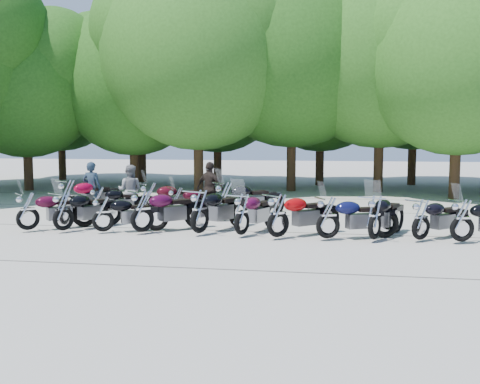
% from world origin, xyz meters
% --- Properties ---
extents(ground, '(90.00, 90.00, 0.00)m').
position_xyz_m(ground, '(0.00, 0.00, 0.00)').
color(ground, '#A8A498').
rests_on(ground, ground).
extents(tree_1, '(6.97, 6.97, 8.55)m').
position_xyz_m(tree_1, '(-12.04, 11.24, 5.06)').
color(tree_1, '#3A2614').
rests_on(tree_1, ground).
extents(tree_2, '(7.31, 7.31, 8.97)m').
position_xyz_m(tree_2, '(-7.25, 12.84, 5.31)').
color(tree_2, '#3A2614').
rests_on(tree_2, ground).
extents(tree_3, '(8.70, 8.70, 10.67)m').
position_xyz_m(tree_3, '(-3.57, 11.24, 6.32)').
color(tree_3, '#3A2614').
rests_on(tree_3, ground).
extents(tree_4, '(9.13, 9.13, 11.20)m').
position_xyz_m(tree_4, '(0.54, 13.09, 6.64)').
color(tree_4, '#3A2614').
rests_on(tree_4, ground).
extents(tree_5, '(9.04, 9.04, 11.10)m').
position_xyz_m(tree_5, '(4.61, 13.20, 6.57)').
color(tree_5, '#3A2614').
rests_on(tree_5, ground).
extents(tree_6, '(8.00, 8.00, 9.82)m').
position_xyz_m(tree_6, '(7.55, 10.82, 5.81)').
color(tree_6, '#3A2614').
rests_on(tree_6, ground).
extents(tree_9, '(7.59, 7.59, 9.32)m').
position_xyz_m(tree_9, '(-13.53, 17.59, 5.52)').
color(tree_9, '#3A2614').
rests_on(tree_9, ground).
extents(tree_10, '(7.78, 7.78, 9.55)m').
position_xyz_m(tree_10, '(-8.29, 16.97, 5.66)').
color(tree_10, '#3A2614').
rests_on(tree_10, ground).
extents(tree_11, '(7.56, 7.56, 9.28)m').
position_xyz_m(tree_11, '(-3.76, 16.43, 5.49)').
color(tree_11, '#3A2614').
rests_on(tree_11, ground).
extents(tree_12, '(7.88, 7.88, 9.67)m').
position_xyz_m(tree_12, '(1.80, 16.47, 5.72)').
color(tree_12, '#3A2614').
rests_on(tree_12, ground).
extents(tree_13, '(8.31, 8.31, 10.20)m').
position_xyz_m(tree_13, '(6.69, 17.47, 6.04)').
color(tree_13, '#3A2614').
rests_on(tree_13, ground).
extents(motorcycle_0, '(2.07, 2.01, 1.25)m').
position_xyz_m(motorcycle_0, '(-5.75, 0.34, 0.62)').
color(motorcycle_0, '#39071B').
rests_on(motorcycle_0, ground).
extents(motorcycle_1, '(1.73, 2.28, 1.27)m').
position_xyz_m(motorcycle_1, '(-4.75, 0.44, 0.63)').
color(motorcycle_1, black).
rests_on(motorcycle_1, ground).
extents(motorcycle_2, '(2.09, 1.52, 1.15)m').
position_xyz_m(motorcycle_2, '(-3.60, 0.47, 0.58)').
color(motorcycle_2, black).
rests_on(motorcycle_2, ground).
extents(motorcycle_3, '(2.19, 2.21, 1.35)m').
position_xyz_m(motorcycle_3, '(-2.51, 0.55, 0.67)').
color(motorcycle_3, '#380724').
rests_on(motorcycle_3, ground).
extents(motorcycle_4, '(1.75, 2.54, 1.39)m').
position_xyz_m(motorcycle_4, '(-0.94, 0.61, 0.70)').
color(motorcycle_4, black).
rests_on(motorcycle_4, ground).
extents(motorcycle_5, '(1.51, 2.39, 1.30)m').
position_xyz_m(motorcycle_5, '(0.21, 0.57, 0.65)').
color(motorcycle_5, '#3E0825').
rests_on(motorcycle_5, ground).
extents(motorcycle_6, '(2.22, 2.14, 1.34)m').
position_xyz_m(motorcycle_6, '(1.18, 0.37, 0.67)').
color(motorcycle_6, '#9B0508').
rests_on(motorcycle_6, ground).
extents(motorcycle_7, '(2.34, 1.57, 1.28)m').
position_xyz_m(motorcycle_7, '(2.44, 0.42, 0.64)').
color(motorcycle_7, '#0C0E35').
rests_on(motorcycle_7, ground).
extents(motorcycle_8, '(1.63, 2.42, 1.32)m').
position_xyz_m(motorcycle_8, '(3.60, 0.47, 0.66)').
color(motorcycle_8, black).
rests_on(motorcycle_8, ground).
extents(motorcycle_9, '(2.04, 1.95, 1.23)m').
position_xyz_m(motorcycle_9, '(4.74, 0.65, 0.61)').
color(motorcycle_9, black).
rests_on(motorcycle_9, ground).
extents(motorcycle_10, '(2.33, 1.41, 1.26)m').
position_xyz_m(motorcycle_10, '(5.70, 0.53, 0.63)').
color(motorcycle_10, black).
rests_on(motorcycle_10, ground).
extents(motorcycle_11, '(1.98, 2.48, 1.39)m').
position_xyz_m(motorcycle_11, '(-5.97, 3.19, 0.70)').
color(motorcycle_11, maroon).
rests_on(motorcycle_11, ground).
extents(motorcycle_12, '(2.07, 1.60, 1.16)m').
position_xyz_m(motorcycle_12, '(-4.86, 3.08, 0.58)').
color(motorcycle_12, black).
rests_on(motorcycle_12, ground).
extents(motorcycle_13, '(2.33, 1.88, 1.32)m').
position_xyz_m(motorcycle_13, '(-3.23, 3.33, 0.66)').
color(motorcycle_13, '#3F0812').
rests_on(motorcycle_13, ground).
extents(motorcycle_14, '(2.07, 1.70, 1.17)m').
position_xyz_m(motorcycle_14, '(-2.30, 3.19, 0.59)').
color(motorcycle_14, '#340712').
rests_on(motorcycle_14, ground).
extents(motorcycle_15, '(2.39, 2.11, 1.39)m').
position_xyz_m(motorcycle_15, '(-0.76, 3.20, 0.69)').
color(motorcycle_15, black).
rests_on(motorcycle_15, ground).
extents(rider_0, '(0.67, 0.46, 1.78)m').
position_xyz_m(rider_0, '(-5.50, 3.97, 0.89)').
color(rider_0, '#1C2C3C').
rests_on(rider_0, ground).
extents(rider_1, '(0.84, 0.66, 1.70)m').
position_xyz_m(rider_1, '(-4.12, 3.89, 0.85)').
color(rider_1, gray).
rests_on(rider_1, ground).
extents(rider_2, '(1.15, 0.83, 1.80)m').
position_xyz_m(rider_2, '(-1.47, 4.24, 0.90)').
color(rider_2, black).
rests_on(rider_2, ground).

